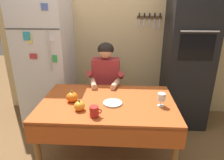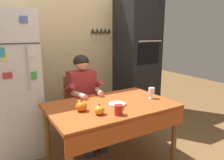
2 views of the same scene
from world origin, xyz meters
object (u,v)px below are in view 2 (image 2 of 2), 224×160
object	(u,v)px
seated_person	(84,93)
pumpkin_large	(81,106)
chair_behind_person	(79,105)
wall_oven	(137,61)
serving_tray	(117,104)
dining_table	(112,112)
wine_glass	(151,91)
refrigerator	(9,85)
coffee_mug	(119,110)
pumpkin_medium	(99,110)

from	to	relation	value
seated_person	pumpkin_large	world-z (taller)	seated_person
chair_behind_person	pumpkin_large	world-z (taller)	chair_behind_person
wall_oven	chair_behind_person	distance (m)	1.25
seated_person	serving_tray	world-z (taller)	seated_person
serving_tray	seated_person	bearing A→B (deg)	101.41
dining_table	chair_behind_person	world-z (taller)	chair_behind_person
chair_behind_person	wine_glass	bearing A→B (deg)	-54.08
chair_behind_person	wall_oven	bearing A→B (deg)	6.61
dining_table	chair_behind_person	size ratio (longest dim) A/B	1.51
wall_oven	serving_tray	distance (m)	1.41
dining_table	wine_glass	world-z (taller)	wine_glass
wall_oven	serving_tray	xyz separation A→B (m)	(-0.99, -0.96, -0.30)
refrigerator	wine_glass	world-z (taller)	refrigerator
pumpkin_large	wall_oven	bearing A→B (deg)	33.24
chair_behind_person	pumpkin_large	bearing A→B (deg)	-110.24
seated_person	coffee_mug	xyz separation A→B (m)	(-0.02, -0.90, 0.05)
refrigerator	seated_person	bearing A→B (deg)	-17.67
wall_oven	wine_glass	distance (m)	1.12
seated_person	wine_glass	bearing A→B (deg)	-46.99
wall_oven	pumpkin_medium	distance (m)	1.73
dining_table	chair_behind_person	bearing A→B (deg)	95.28
chair_behind_person	refrigerator	bearing A→B (deg)	174.11
wall_oven	pumpkin_medium	size ratio (longest dim) A/B	18.42
coffee_mug	wine_glass	distance (m)	0.68
wine_glass	pumpkin_medium	xyz separation A→B (m)	(-0.79, -0.13, -0.05)
wine_glass	pumpkin_medium	distance (m)	0.81
serving_tray	dining_table	bearing A→B (deg)	148.42
refrigerator	chair_behind_person	xyz separation A→B (m)	(0.88, -0.09, -0.39)
wine_glass	coffee_mug	bearing A→B (deg)	-159.10
pumpkin_large	pumpkin_medium	bearing A→B (deg)	-57.67
wall_oven	serving_tray	world-z (taller)	wall_oven
pumpkin_medium	chair_behind_person	bearing A→B (deg)	79.57
refrigerator	coffee_mug	xyz separation A→B (m)	(0.86, -1.18, -0.11)
seated_person	pumpkin_large	bearing A→B (deg)	-115.77
coffee_mug	pumpkin_large	world-z (taller)	pumpkin_large
chair_behind_person	pumpkin_medium	world-z (taller)	chair_behind_person
chair_behind_person	serving_tray	size ratio (longest dim) A/B	4.69
seated_person	serving_tray	xyz separation A→B (m)	(0.13, -0.64, 0.01)
chair_behind_person	coffee_mug	bearing A→B (deg)	-91.12
wine_glass	wall_oven	bearing A→B (deg)	62.36
dining_table	serving_tray	xyz separation A→B (m)	(0.06, -0.03, 0.09)
coffee_mug	serving_tray	xyz separation A→B (m)	(0.15, 0.26, -0.04)
refrigerator	coffee_mug	bearing A→B (deg)	-54.02
pumpkin_large	seated_person	bearing A→B (deg)	64.23
wall_oven	pumpkin_medium	world-z (taller)	wall_oven
refrigerator	dining_table	size ratio (longest dim) A/B	1.29
pumpkin_medium	refrigerator	bearing A→B (deg)	123.04
seated_person	wine_glass	distance (m)	0.90
chair_behind_person	seated_person	bearing A→B (deg)	-90.00
refrigerator	coffee_mug	size ratio (longest dim) A/B	16.17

